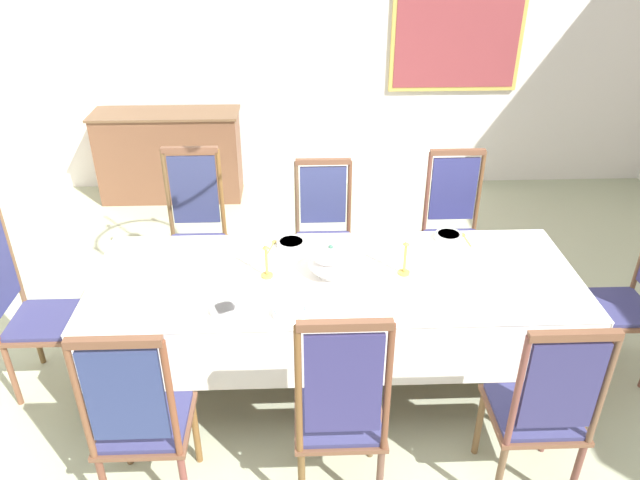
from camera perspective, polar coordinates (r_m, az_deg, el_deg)
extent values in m
cube|color=#ABB293|center=(4.02, 1.39, -13.14)|extent=(7.15, 6.22, 0.04)
cube|color=silver|center=(6.20, -0.23, 19.79)|extent=(7.15, 0.08, 3.33)
cylinder|color=brown|center=(3.66, -19.91, -12.36)|extent=(0.07, 0.07, 0.73)
cylinder|color=brown|center=(3.81, 22.61, -11.12)|extent=(0.07, 0.07, 0.73)
cylinder|color=brown|center=(4.28, -17.03, -5.12)|extent=(0.07, 0.07, 0.73)
cylinder|color=brown|center=(4.40, 18.65, -4.33)|extent=(0.07, 0.07, 0.73)
cube|color=brown|center=(3.61, 1.49, -4.34)|extent=(2.73, 0.90, 0.08)
cube|color=brown|center=(3.58, 1.50, -3.61)|extent=(2.85, 1.02, 0.03)
cube|color=white|center=(3.57, 1.51, -3.38)|extent=(2.87, 1.04, 0.00)
cube|color=white|center=(3.28, 2.01, -11.17)|extent=(2.87, 0.00, 0.40)
cube|color=white|center=(4.11, 1.04, -1.87)|extent=(2.87, 0.00, 0.40)
cube|color=white|center=(3.88, -20.26, -6.09)|extent=(0.00, 1.04, 0.40)
cube|color=white|center=(4.03, 22.31, -5.10)|extent=(0.00, 1.04, 0.40)
cylinder|color=brown|center=(3.53, -18.05, -16.96)|extent=(0.04, 0.04, 0.45)
cylinder|color=brown|center=(3.44, -11.68, -17.27)|extent=(0.04, 0.04, 0.45)
cube|color=brown|center=(3.19, -16.11, -16.48)|extent=(0.44, 0.42, 0.03)
cube|color=navy|center=(3.17, -16.17, -16.17)|extent=(0.40, 0.38, 0.02)
cylinder|color=brown|center=(2.89, -21.73, -14.15)|extent=(0.03, 0.03, 0.65)
cylinder|color=brown|center=(2.78, -13.90, -14.54)|extent=(0.03, 0.03, 0.65)
cube|color=navy|center=(2.81, -17.99, -13.89)|extent=(0.34, 0.02, 0.50)
cube|color=brown|center=(2.62, -18.98, -9.15)|extent=(0.40, 0.04, 0.04)
cylinder|color=brown|center=(4.46, -9.27, -4.70)|extent=(0.04, 0.04, 0.45)
cylinder|color=brown|center=(4.53, -14.07, -4.72)|extent=(0.04, 0.04, 0.45)
cylinder|color=brown|center=(4.76, -8.83, -2.28)|extent=(0.04, 0.04, 0.45)
cylinder|color=brown|center=(4.82, -13.32, -2.33)|extent=(0.04, 0.04, 0.45)
cube|color=brown|center=(4.51, -11.67, -0.92)|extent=(0.44, 0.42, 0.03)
cube|color=navy|center=(4.50, -11.70, -0.65)|extent=(0.40, 0.38, 0.02)
cylinder|color=brown|center=(4.49, -9.33, 4.32)|extent=(0.03, 0.03, 0.70)
cylinder|color=brown|center=(4.55, -14.21, 4.17)|extent=(0.03, 0.03, 0.70)
cube|color=navy|center=(4.50, -11.83, 4.65)|extent=(0.34, 0.02, 0.53)
cube|color=brown|center=(4.38, -12.25, 8.36)|extent=(0.40, 0.04, 0.04)
cylinder|color=brown|center=(3.39, -1.81, -17.34)|extent=(0.04, 0.04, 0.45)
cylinder|color=brown|center=(3.41, 4.88, -17.11)|extent=(0.04, 0.04, 0.45)
cube|color=brown|center=(3.10, 1.82, -16.63)|extent=(0.44, 0.42, 0.03)
cube|color=navy|center=(3.08, 1.83, -16.31)|extent=(0.40, 0.38, 0.02)
cylinder|color=brown|center=(2.70, -2.04, -14.19)|extent=(0.03, 0.03, 0.71)
cylinder|color=brown|center=(2.73, 6.43, -13.90)|extent=(0.03, 0.03, 0.71)
cube|color=navy|center=(2.68, 2.23, -13.53)|extent=(0.34, 0.02, 0.54)
cube|color=brown|center=(2.48, 2.38, -8.07)|extent=(0.40, 0.04, 0.04)
cylinder|color=brown|center=(4.44, 2.94, -4.50)|extent=(0.04, 0.04, 0.45)
cylinder|color=brown|center=(4.42, -1.99, -4.61)|extent=(0.04, 0.04, 0.45)
cylinder|color=brown|center=(4.74, 2.58, -2.08)|extent=(0.04, 0.04, 0.45)
cylinder|color=brown|center=(4.73, -2.02, -2.17)|extent=(0.04, 0.04, 0.45)
cube|color=brown|center=(4.45, 0.39, -0.71)|extent=(0.44, 0.42, 0.03)
cube|color=navy|center=(4.44, 0.39, -0.43)|extent=(0.40, 0.38, 0.02)
cylinder|color=brown|center=(4.49, 2.79, 3.96)|extent=(0.03, 0.03, 0.59)
cylinder|color=brown|center=(4.47, -2.21, 3.89)|extent=(0.03, 0.03, 0.59)
cube|color=navy|center=(4.46, 0.30, 4.27)|extent=(0.34, 0.02, 0.45)
cube|color=brown|center=(4.36, 0.31, 7.44)|extent=(0.40, 0.04, 0.04)
cylinder|color=brown|center=(3.53, 14.86, -16.37)|extent=(0.04, 0.04, 0.45)
cylinder|color=brown|center=(3.65, 20.80, -15.69)|extent=(0.04, 0.04, 0.45)
cylinder|color=brown|center=(3.30, 16.59, -20.77)|extent=(0.04, 0.04, 0.45)
cylinder|color=brown|center=(3.43, 23.00, -19.83)|extent=(0.04, 0.04, 0.45)
cube|color=brown|center=(3.30, 19.51, -15.27)|extent=(0.44, 0.42, 0.03)
cube|color=navy|center=(3.29, 19.59, -14.96)|extent=(0.40, 0.38, 0.02)
cylinder|color=brown|center=(2.89, 18.17, -13.61)|extent=(0.03, 0.03, 0.63)
cylinder|color=brown|center=(3.04, 25.27, -12.78)|extent=(0.03, 0.03, 0.63)
cube|color=navy|center=(2.94, 21.93, -12.75)|extent=(0.34, 0.02, 0.48)
cube|color=brown|center=(2.77, 23.02, -8.33)|extent=(0.40, 0.04, 0.04)
cylinder|color=brown|center=(4.62, 15.05, -4.10)|extent=(0.04, 0.04, 0.45)
cylinder|color=brown|center=(4.52, 10.43, -4.28)|extent=(0.04, 0.04, 0.45)
cylinder|color=brown|center=(4.91, 13.95, -1.80)|extent=(0.04, 0.04, 0.45)
cylinder|color=brown|center=(4.82, 9.60, -1.91)|extent=(0.04, 0.04, 0.45)
cube|color=brown|center=(4.59, 12.57, -0.46)|extent=(0.44, 0.42, 0.03)
cube|color=navy|center=(4.58, 12.61, -0.20)|extent=(0.40, 0.38, 0.02)
cylinder|color=brown|center=(4.66, 14.82, 4.35)|extent=(0.03, 0.03, 0.65)
cylinder|color=brown|center=(4.56, 10.11, 4.35)|extent=(0.03, 0.03, 0.65)
cube|color=navy|center=(4.59, 12.53, 4.72)|extent=(0.34, 0.02, 0.49)
cube|color=brown|center=(4.48, 12.93, 8.11)|extent=(0.40, 0.04, 0.04)
cylinder|color=brown|center=(4.26, -20.83, -8.30)|extent=(0.04, 0.04, 0.45)
cylinder|color=brown|center=(3.99, -22.36, -11.60)|extent=(0.04, 0.04, 0.45)
cylinder|color=brown|center=(4.39, -25.32, -8.14)|extent=(0.04, 0.04, 0.45)
cylinder|color=brown|center=(4.13, -27.14, -11.30)|extent=(0.04, 0.04, 0.45)
cube|color=brown|center=(4.05, -24.59, -7.14)|extent=(0.42, 0.44, 0.03)
cube|color=navy|center=(4.04, -24.66, -6.86)|extent=(0.38, 0.40, 0.02)
cylinder|color=brown|center=(4.09, -27.20, -1.28)|extent=(0.03, 0.03, 0.71)
cylinder|color=brown|center=(4.15, 24.42, -10.32)|extent=(0.04, 0.04, 0.45)
cylinder|color=brown|center=(4.41, 22.46, -7.25)|extent=(0.04, 0.04, 0.45)
cylinder|color=brown|center=(4.57, 26.60, -6.91)|extent=(0.04, 0.04, 0.45)
cube|color=brown|center=(4.23, 26.26, -5.95)|extent=(0.42, 0.44, 0.03)
cube|color=navy|center=(4.21, 26.33, -5.68)|extent=(0.38, 0.40, 0.02)
cylinder|color=white|center=(3.57, 1.00, -3.23)|extent=(0.14, 0.14, 0.02)
ellipsoid|color=white|center=(3.53, 1.01, -2.30)|extent=(0.26, 0.26, 0.12)
ellipsoid|color=white|center=(3.49, 1.02, -1.36)|extent=(0.23, 0.23, 0.09)
sphere|color=#40745D|center=(3.47, 1.02, -0.66)|extent=(0.03, 0.03, 0.03)
cylinder|color=gold|center=(3.57, -5.02, -3.36)|extent=(0.07, 0.07, 0.02)
cylinder|color=gold|center=(3.51, -5.09, -2.01)|extent=(0.02, 0.02, 0.18)
cone|color=gold|center=(3.47, -5.16, -0.64)|extent=(0.04, 0.04, 0.02)
cylinder|color=silver|center=(3.44, -5.20, 0.23)|extent=(0.02, 0.02, 0.10)
cylinder|color=gold|center=(3.61, 7.95, -3.08)|extent=(0.07, 0.07, 0.02)
cylinder|color=gold|center=(3.56, 8.06, -1.69)|extent=(0.02, 0.02, 0.19)
cone|color=gold|center=(3.51, 8.17, -0.28)|extent=(0.04, 0.04, 0.02)
cylinder|color=silver|center=(3.48, 8.24, 0.58)|extent=(0.02, 0.02, 0.10)
cylinder|color=white|center=(4.02, 12.06, 0.32)|extent=(0.17, 0.17, 0.04)
cylinder|color=white|center=(4.02, 12.07, 0.40)|extent=(0.14, 0.14, 0.03)
torus|color=#40745D|center=(4.01, 12.09, 0.55)|extent=(0.17, 0.17, 0.01)
cylinder|color=white|center=(3.87, -2.75, -0.32)|extent=(0.18, 0.18, 0.03)
cylinder|color=white|center=(3.87, -2.75, -0.25)|extent=(0.15, 0.15, 0.02)
torus|color=#40745D|center=(3.86, -2.76, -0.14)|extent=(0.18, 0.18, 0.01)
cylinder|color=white|center=(3.29, -9.04, -6.58)|extent=(0.15, 0.15, 0.03)
cylinder|color=white|center=(3.29, -9.05, -6.51)|extent=(0.12, 0.12, 0.02)
torus|color=#40745D|center=(3.28, -9.06, -6.38)|extent=(0.15, 0.15, 0.01)
cylinder|color=white|center=(3.24, -2.92, -6.83)|extent=(0.18, 0.18, 0.04)
cylinder|color=white|center=(3.23, -2.92, -6.74)|extent=(0.15, 0.15, 0.03)
torus|color=#40745D|center=(3.22, -2.93, -6.57)|extent=(0.17, 0.17, 0.01)
cube|color=gold|center=(4.03, 13.79, -0.11)|extent=(0.02, 0.14, 0.00)
ellipsoid|color=gold|center=(4.10, 13.41, 0.49)|extent=(0.03, 0.05, 0.01)
cube|color=gold|center=(3.85, -4.69, -0.77)|extent=(0.04, 0.14, 0.00)
ellipsoid|color=gold|center=(3.92, -4.35, -0.14)|extent=(0.03, 0.05, 0.01)
cube|color=brown|center=(6.35, -13.99, 7.65)|extent=(1.40, 0.44, 0.88)
cube|color=brown|center=(6.20, -14.50, 11.52)|extent=(1.44, 0.48, 0.02)
cube|color=brown|center=(6.49, -10.59, 8.51)|extent=(0.59, 0.01, 0.70)
cube|color=brown|center=(6.63, -16.64, 8.22)|extent=(0.59, 0.01, 0.70)
cube|color=#D1B251|center=(6.32, 13.06, 19.92)|extent=(1.30, 0.04, 1.43)
cube|color=#933A40|center=(6.30, 13.11, 19.89)|extent=(1.22, 0.01, 1.35)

